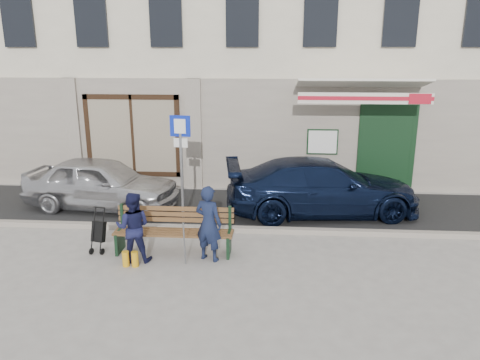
# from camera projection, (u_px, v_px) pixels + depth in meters

# --- Properties ---
(ground) EXTENTS (80.00, 80.00, 0.00)m
(ground) POSITION_uv_depth(u_px,v_px,m) (225.00, 261.00, 9.19)
(ground) COLOR #9E9991
(ground) RESTS_ON ground
(asphalt_lane) EXTENTS (60.00, 3.20, 0.01)m
(asphalt_lane) POSITION_uv_depth(u_px,v_px,m) (237.00, 208.00, 12.17)
(asphalt_lane) COLOR #282828
(asphalt_lane) RESTS_ON ground
(curb) EXTENTS (60.00, 0.18, 0.12)m
(curb) POSITION_uv_depth(u_px,v_px,m) (232.00, 229.00, 10.62)
(curb) COLOR #9E9384
(curb) RESTS_ON ground
(building) EXTENTS (20.00, 8.27, 10.00)m
(building) POSITION_uv_depth(u_px,v_px,m) (249.00, 19.00, 15.95)
(building) COLOR beige
(building) RESTS_ON ground
(car_silver) EXTENTS (4.13, 2.09, 1.35)m
(car_silver) POSITION_uv_depth(u_px,v_px,m) (101.00, 183.00, 12.03)
(car_silver) COLOR silver
(car_silver) RESTS_ON ground
(car_navy) EXTENTS (4.99, 2.54, 1.39)m
(car_navy) POSITION_uv_depth(u_px,v_px,m) (322.00, 187.00, 11.64)
(car_navy) COLOR black
(car_navy) RESTS_ON ground
(parking_sign) EXTENTS (0.48, 0.10, 2.58)m
(parking_sign) POSITION_uv_depth(u_px,v_px,m) (181.00, 153.00, 10.67)
(parking_sign) COLOR gray
(parking_sign) RESTS_ON ground
(bench) EXTENTS (2.40, 1.17, 0.98)m
(bench) POSITION_uv_depth(u_px,v_px,m) (171.00, 232.00, 9.43)
(bench) COLOR brown
(bench) RESTS_ON ground
(man) EXTENTS (0.65, 0.54, 1.52)m
(man) POSITION_uv_depth(u_px,v_px,m) (209.00, 223.00, 9.04)
(man) COLOR #151D3A
(man) RESTS_ON ground
(woman) EXTENTS (0.71, 0.57, 1.40)m
(woman) POSITION_uv_depth(u_px,v_px,m) (133.00, 227.00, 9.02)
(woman) COLOR #15173B
(woman) RESTS_ON ground
(stroller) EXTENTS (0.31, 0.41, 0.91)m
(stroller) POSITION_uv_depth(u_px,v_px,m) (99.00, 233.00, 9.53)
(stroller) COLOR black
(stroller) RESTS_ON ground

